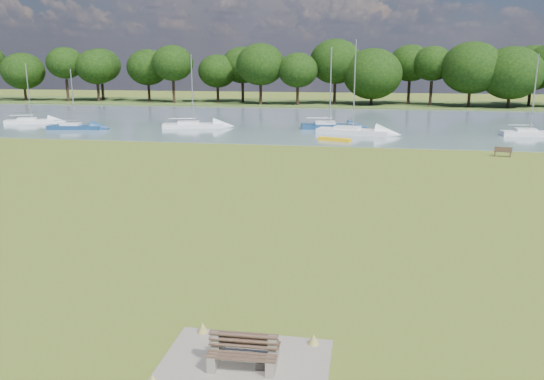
% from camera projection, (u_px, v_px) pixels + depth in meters
% --- Properties ---
extents(ground, '(220.00, 220.00, 0.00)m').
position_uv_depth(ground, '(307.00, 214.00, 26.57)').
color(ground, olive).
extents(river, '(220.00, 40.00, 0.10)m').
position_uv_depth(river, '(344.00, 123.00, 66.77)').
color(river, slate).
rests_on(river, ground).
extents(far_bank, '(220.00, 20.00, 0.40)m').
position_uv_depth(far_bank, '(351.00, 104.00, 95.48)').
color(far_bank, '#4C6626').
rests_on(far_bank, ground).
extents(concrete_pad, '(4.20, 3.20, 0.10)m').
position_uv_depth(concrete_pad, '(244.00, 367.00, 13.16)').
color(concrete_pad, gray).
rests_on(concrete_pad, ground).
extents(bench_pair, '(1.74, 1.06, 0.92)m').
position_uv_depth(bench_pair, '(244.00, 351.00, 13.06)').
color(bench_pair, gray).
rests_on(bench_pair, concrete_pad).
extents(riverbank_bench, '(1.38, 0.64, 0.82)m').
position_uv_depth(riverbank_bench, '(503.00, 152.00, 42.52)').
color(riverbank_bench, brown).
rests_on(riverbank_bench, ground).
extents(kayak, '(3.23, 1.70, 0.32)m').
position_uv_depth(kayak, '(335.00, 139.00, 50.73)').
color(kayak, '#FFBB09').
rests_on(kayak, river).
extents(tree_line, '(117.27, 9.35, 11.32)m').
position_uv_depth(tree_line, '(277.00, 66.00, 92.24)').
color(tree_line, black).
rests_on(tree_line, far_bank).
extents(sailboat_0, '(6.62, 2.83, 8.97)m').
position_uv_depth(sailboat_0, '(329.00, 124.00, 59.97)').
color(sailboat_0, navy).
rests_on(sailboat_0, river).
extents(sailboat_1, '(6.25, 3.89, 7.23)m').
position_uv_depth(sailboat_1, '(31.00, 120.00, 65.21)').
color(sailboat_1, silver).
rests_on(sailboat_1, river).
extents(sailboat_2, '(7.24, 3.69, 8.20)m').
position_uv_depth(sailboat_2, '(193.00, 124.00, 60.92)').
color(sailboat_2, silver).
rests_on(sailboat_2, river).
extents(sailboat_4, '(7.76, 3.60, 9.63)m').
position_uv_depth(sailboat_4, '(352.00, 130.00, 55.57)').
color(sailboat_4, silver).
rests_on(sailboat_4, river).
extents(sailboat_5, '(5.70, 2.04, 8.17)m').
position_uv_depth(sailboat_5, '(529.00, 131.00, 54.17)').
color(sailboat_5, silver).
rests_on(sailboat_5, river).
extents(sailboat_7, '(6.14, 2.43, 6.63)m').
position_uv_depth(sailboat_7, '(75.00, 126.00, 59.56)').
color(sailboat_7, navy).
rests_on(sailboat_7, river).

